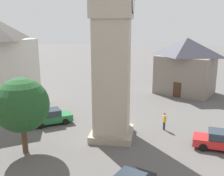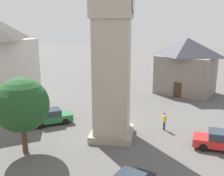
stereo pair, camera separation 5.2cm
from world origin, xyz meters
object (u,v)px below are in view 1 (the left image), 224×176
object	(u,v)px
clock_tower	(112,8)
tree	(22,105)
car_blue_kerb	(220,140)
building_hall_far	(186,65)
car_silver_kerb	(51,117)
pedestrian	(164,120)

from	to	relation	value
clock_tower	tree	xyz separation A→B (m)	(3.79, -6.38, -7.21)
car_blue_kerb	building_hall_far	world-z (taller)	building_hall_far
car_blue_kerb	car_silver_kerb	bearing A→B (deg)	-101.96
car_silver_kerb	tree	distance (m)	6.74
car_silver_kerb	tree	xyz separation A→B (m)	(5.97, 0.17, 3.13)
clock_tower	car_silver_kerb	xyz separation A→B (m)	(-2.17, -6.55, -10.34)
car_blue_kerb	building_hall_far	distance (m)	17.86
pedestrian	building_hall_far	xyz separation A→B (m)	(-14.21, 3.61, 3.06)
clock_tower	pedestrian	size ratio (longest dim) A/B	11.27
car_blue_kerb	building_hall_far	xyz separation A→B (m)	(-17.54, -0.65, 3.30)
tree	car_silver_kerb	bearing A→B (deg)	-178.41
car_silver_kerb	car_blue_kerb	bearing A→B (deg)	78.04
car_silver_kerb	building_hall_far	distance (m)	20.86
clock_tower	car_silver_kerb	distance (m)	12.43
pedestrian	building_hall_far	world-z (taller)	building_hall_far
pedestrian	tree	world-z (taller)	tree
pedestrian	car_blue_kerb	bearing A→B (deg)	52.01
car_silver_kerb	tree	world-z (taller)	tree
car_blue_kerb	pedestrian	size ratio (longest dim) A/B	2.58
car_silver_kerb	tree	bearing A→B (deg)	1.59
clock_tower	tree	world-z (taller)	clock_tower
building_hall_far	tree	bearing A→B (deg)	-36.03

